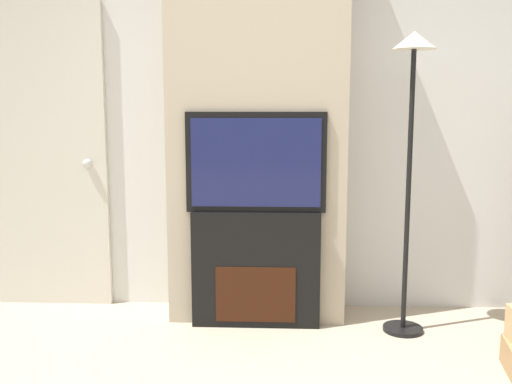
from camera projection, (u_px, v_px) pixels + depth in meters
wall_back at (259, 111)px, 3.84m from camera, size 6.00×0.06×2.70m
chimney_breast at (257, 111)px, 3.63m from camera, size 1.12×0.37×2.70m
fireplace at (256, 269)px, 3.59m from camera, size 0.80×0.15×0.73m
television at (256, 162)px, 3.49m from camera, size 0.86×0.07×0.61m
floor_lamp at (411, 115)px, 3.34m from camera, size 0.25×0.25×1.81m
entry_door at (48, 157)px, 3.89m from camera, size 0.81×0.09×2.08m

